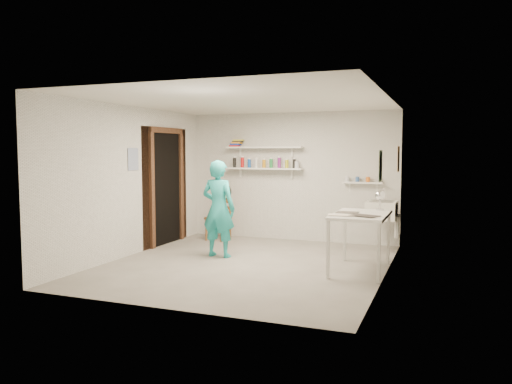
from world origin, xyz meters
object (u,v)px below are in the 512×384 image
(man, at_px, (219,209))
(work_table, at_px, (360,242))
(wooden_chair, at_px, (218,218))
(wall_clock, at_px, (223,191))
(belfast_sink, at_px, (382,210))
(desk_lamp, at_px, (380,195))

(man, bearing_deg, work_table, 179.47)
(wooden_chair, xyz_separation_m, work_table, (2.91, -1.52, -0.02))
(wall_clock, bearing_deg, man, -82.31)
(belfast_sink, relative_size, work_table, 0.49)
(wall_clock, xyz_separation_m, wooden_chair, (-0.63, 1.13, -0.60))
(belfast_sink, height_order, wall_clock, wall_clock)
(wall_clock, xyz_separation_m, desk_lamp, (2.48, 0.09, 0.01))
(man, relative_size, wooden_chair, 1.82)
(wall_clock, bearing_deg, belfast_sink, 28.91)
(man, relative_size, wall_clock, 5.56)
(wall_clock, relative_size, work_table, 0.23)
(wooden_chair, distance_m, work_table, 3.28)
(wooden_chair, bearing_deg, work_table, -20.02)
(belfast_sink, distance_m, desk_lamp, 1.08)
(work_table, bearing_deg, man, 175.62)
(belfast_sink, relative_size, wall_clock, 2.17)
(man, distance_m, work_table, 2.30)
(belfast_sink, bearing_deg, work_table, -94.17)
(man, relative_size, work_table, 1.26)
(wooden_chair, relative_size, desk_lamp, 5.55)
(work_table, distance_m, desk_lamp, 0.82)
(wooden_chair, xyz_separation_m, desk_lamp, (3.11, -1.03, 0.61))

